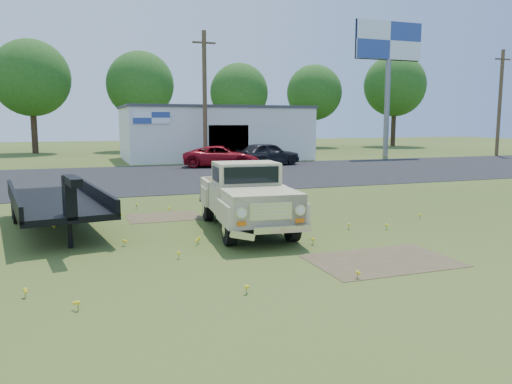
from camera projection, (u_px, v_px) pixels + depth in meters
ground at (265, 236)px, 12.79m from camera, size 140.00×140.00×0.00m
asphalt_lot at (165, 177)px, 26.76m from camera, size 90.00×14.00×0.02m
dirt_patch_a at (383, 261)px, 10.50m from camera, size 3.00×2.00×0.01m
dirt_patch_b at (164, 217)px, 15.37m from camera, size 2.20×1.60×0.01m
commercial_building at (214, 132)px, 39.66m from camera, size 14.20×8.20×4.15m
billboard at (389, 53)px, 40.74m from camera, size 6.10×0.45×11.05m
utility_pole_mid at (205, 97)px, 33.98m from camera, size 1.60×0.30×9.00m
utility_pole_east at (500, 102)px, 42.76m from camera, size 1.60×0.30×9.00m
treeline_c at (31, 78)px, 45.91m from camera, size 7.04×7.04×10.47m
treeline_d at (140, 85)px, 50.25m from camera, size 6.72×6.72×10.00m
treeline_e at (239, 93)px, 52.32m from camera, size 6.08×6.08×9.04m
treeline_f at (314, 93)px, 57.98m from camera, size 6.40×6.40×9.52m
treeline_g at (395, 86)px, 59.83m from camera, size 7.36×7.36×10.95m
vintage_pickup_truck at (246, 196)px, 13.42m from camera, size 2.43×5.26×1.85m
flatbed_trailer at (56, 197)px, 13.58m from camera, size 3.06×6.66×1.75m
red_pickup at (221, 157)px, 32.36m from camera, size 5.37×3.84×1.36m
dark_sedan at (267, 154)px, 33.60m from camera, size 4.85×2.86×1.55m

